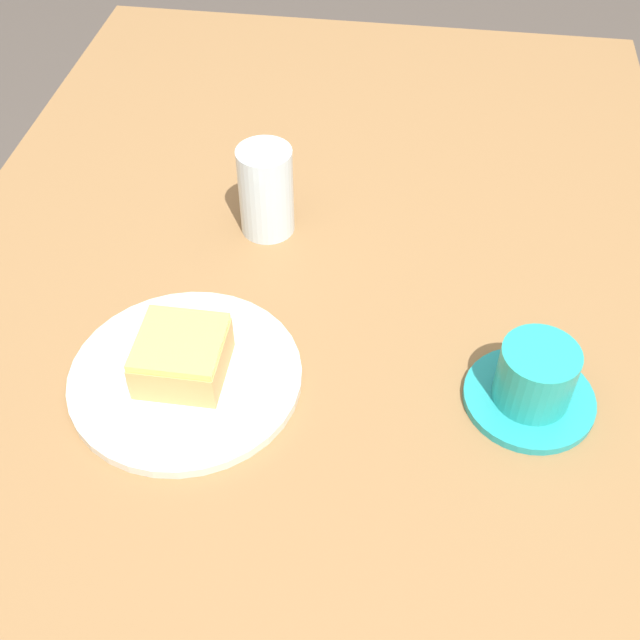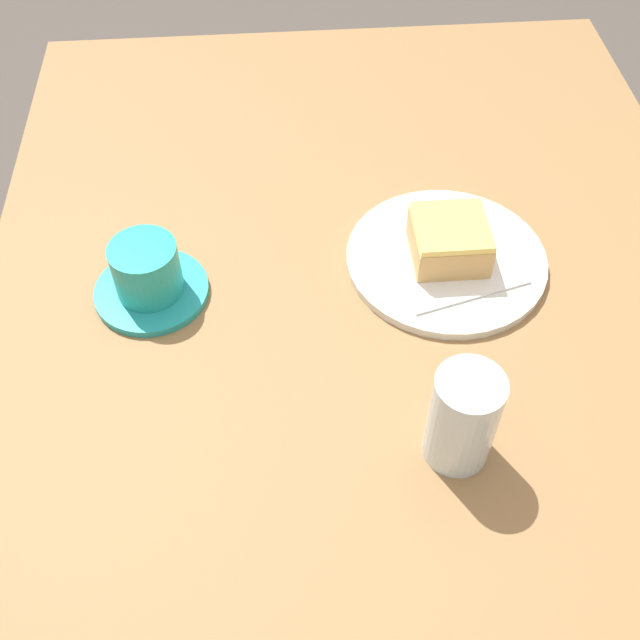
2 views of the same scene
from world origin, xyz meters
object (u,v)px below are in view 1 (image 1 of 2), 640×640
object	(u,v)px
water_glass	(266,191)
coffee_cup	(534,381)
donut_glazed_square	(182,355)
plate_glazed_square	(186,377)

from	to	relation	value
water_glass	coffee_cup	bearing A→B (deg)	-126.66
donut_glazed_square	coffee_cup	size ratio (longest dim) A/B	0.65
coffee_cup	donut_glazed_square	bearing A→B (deg)	93.64
plate_glazed_square	donut_glazed_square	size ratio (longest dim) A/B	2.78
plate_glazed_square	donut_glazed_square	bearing A→B (deg)	153.43
donut_glazed_square	water_glass	size ratio (longest dim) A/B	0.76
plate_glazed_square	donut_glazed_square	distance (m)	0.03
water_glass	coffee_cup	world-z (taller)	water_glass
water_glass	donut_glazed_square	bearing A→B (deg)	171.53
water_glass	coffee_cup	xyz separation A→B (m)	(-0.22, -0.29, -0.02)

